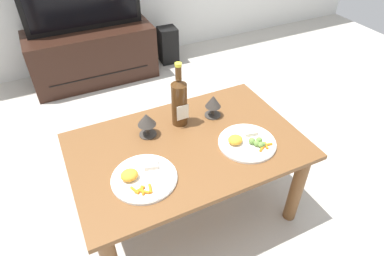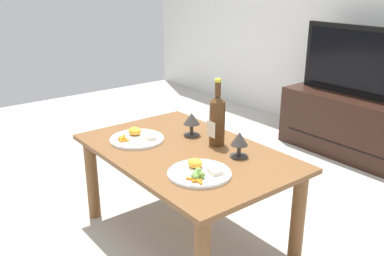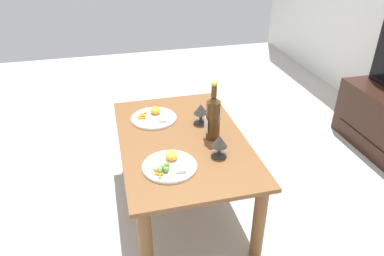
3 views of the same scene
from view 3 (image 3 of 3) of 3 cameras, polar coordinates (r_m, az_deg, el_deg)
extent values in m
plane|color=#B7B2A8|center=(2.46, -1.43, -11.85)|extent=(6.40, 6.40, 0.00)
cube|color=brown|center=(2.15, -1.60, -1.88)|extent=(1.15, 0.73, 0.02)
cylinder|color=brown|center=(2.69, -10.21, -1.75)|extent=(0.07, 0.07, 0.49)
cylinder|color=brown|center=(1.90, -7.31, -17.74)|extent=(0.07, 0.07, 0.49)
cylinder|color=brown|center=(2.77, 2.27, -0.17)|extent=(0.07, 0.07, 0.49)
cylinder|color=brown|center=(2.02, 10.51, -14.49)|extent=(0.07, 0.07, 0.49)
cube|color=black|center=(3.09, 26.84, -2.46)|extent=(0.87, 0.01, 0.01)
cylinder|color=#4C2D14|center=(2.09, 3.35, 1.25)|extent=(0.08, 0.08, 0.24)
cone|color=#4C2D14|center=(2.03, 3.46, 4.55)|extent=(0.08, 0.08, 0.04)
cylinder|color=#4C2D14|center=(2.01, 3.50, 5.86)|extent=(0.03, 0.03, 0.07)
cylinder|color=yellow|center=(1.99, 3.54, 7.03)|extent=(0.03, 0.03, 0.02)
cube|color=silver|center=(2.10, 2.22, 0.54)|extent=(0.07, 0.00, 0.09)
cylinder|color=#38332D|center=(2.30, 1.39, 0.88)|extent=(0.09, 0.09, 0.01)
cylinder|color=#38332D|center=(2.29, 1.40, 1.62)|extent=(0.02, 0.02, 0.06)
cone|color=#38332D|center=(2.26, 1.42, 3.02)|extent=(0.09, 0.09, 0.06)
cylinder|color=#38332D|center=(2.00, 4.27, -4.32)|extent=(0.09, 0.09, 0.01)
cylinder|color=#38332D|center=(1.98, 4.30, -3.57)|extent=(0.02, 0.02, 0.06)
cone|color=#38332D|center=(1.95, 4.37, -2.06)|extent=(0.09, 0.09, 0.07)
cylinder|color=white|center=(2.36, -6.05, 1.51)|extent=(0.29, 0.29, 0.01)
torus|color=white|center=(2.35, -6.06, 1.68)|extent=(0.29, 0.29, 0.01)
ellipsoid|color=orange|center=(2.40, -5.78, 2.80)|extent=(0.08, 0.07, 0.04)
cube|color=beige|center=(2.31, -4.62, 1.41)|extent=(0.08, 0.07, 0.02)
cylinder|color=orange|center=(2.40, -7.66, 2.28)|extent=(0.03, 0.05, 0.01)
cylinder|color=orange|center=(2.38, -7.71, 2.05)|extent=(0.05, 0.02, 0.01)
cylinder|color=orange|center=(2.37, -7.91, 1.92)|extent=(0.02, 0.05, 0.01)
cylinder|color=orange|center=(2.37, -8.14, 1.84)|extent=(0.04, 0.04, 0.01)
cylinder|color=orange|center=(2.34, -7.93, 1.53)|extent=(0.02, 0.05, 0.01)
cylinder|color=white|center=(1.90, -3.55, -6.10)|extent=(0.29, 0.29, 0.01)
torus|color=white|center=(1.90, -3.56, -5.90)|extent=(0.29, 0.29, 0.01)
ellipsoid|color=orange|center=(1.94, -3.27, -4.40)|extent=(0.07, 0.07, 0.04)
cube|color=beige|center=(1.86, -1.73, -6.38)|extent=(0.07, 0.06, 0.02)
cylinder|color=orange|center=(1.86, -5.65, -6.74)|extent=(0.05, 0.03, 0.01)
cylinder|color=orange|center=(1.84, -5.23, -7.25)|extent=(0.03, 0.05, 0.01)
cylinder|color=orange|center=(1.83, -5.10, -7.47)|extent=(0.05, 0.02, 0.01)
sphere|color=olive|center=(1.85, -5.09, -6.77)|extent=(0.03, 0.03, 0.03)
sphere|color=olive|center=(1.85, -5.15, -6.50)|extent=(0.03, 0.03, 0.03)
sphere|color=olive|center=(1.87, -4.68, -6.19)|extent=(0.03, 0.03, 0.03)
sphere|color=olive|center=(1.88, -4.03, -5.85)|extent=(0.03, 0.03, 0.03)
sphere|color=olive|center=(1.85, -4.11, -6.56)|extent=(0.03, 0.03, 0.03)
camera|label=1|loc=(2.41, -35.31, 24.62)|focal=30.92mm
camera|label=2|loc=(0.90, -81.52, -17.39)|focal=39.56mm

